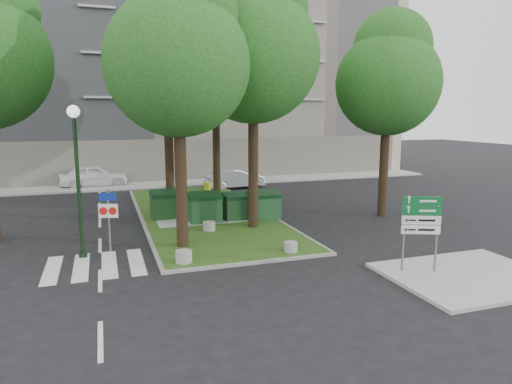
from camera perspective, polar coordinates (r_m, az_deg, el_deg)
name	(u,v)px	position (r m, az deg, el deg)	size (l,w,h in m)	color
ground	(239,265)	(15.73, -2.10, -9.11)	(120.00, 120.00, 0.00)	black
median_island	(204,214)	(23.32, -6.57, -2.73)	(6.00, 16.00, 0.12)	#1F4213
median_kerb	(204,214)	(23.32, -6.57, -2.75)	(6.30, 16.30, 0.10)	gray
sidewalk_corner	(470,276)	(16.02, 25.13, -9.49)	(5.00, 4.00, 0.12)	#999993
building_sidewalk	(166,184)	(33.42, -11.24, 0.96)	(42.00, 3.00, 0.12)	#999993
zebra_crossing	(123,263)	(16.58, -16.30, -8.49)	(5.00, 3.00, 0.01)	silver
apartment_building	(150,78)	(40.59, -13.07, 13.67)	(41.00, 12.00, 16.00)	#B8AE8A
tree_median_near_left	(179,50)	(17.20, -9.55, 17.09)	(5.20, 5.20, 10.53)	black
tree_median_near_right	(255,43)	(20.07, -0.16, 18.08)	(5.60, 5.60, 11.46)	black
tree_median_mid	(168,75)	(23.64, -10.92, 14.21)	(4.80, 4.80, 9.99)	black
tree_median_far	(216,56)	(27.31, -4.99, 16.56)	(5.80, 5.80, 11.93)	black
tree_street_right	(389,74)	(23.55, 16.30, 14.02)	(5.00, 5.00, 10.06)	black
dumpster_a	(166,205)	(22.36, -11.21, -1.55)	(1.49, 1.08, 1.34)	#0E330E
dumpster_b	(205,208)	(21.27, -6.43, -1.95)	(1.51, 1.07, 1.39)	#0F3617
dumpster_c	(237,206)	(21.74, -2.35, -1.78)	(1.44, 1.06, 1.28)	black
dumpster_d	(264,205)	(21.80, 1.05, -1.65)	(1.45, 1.02, 1.34)	#123C1B
bollard_left	(184,256)	(15.77, -9.01, -7.96)	(0.56, 0.56, 0.40)	#999994
bollard_right	(291,247)	(16.78, 4.37, -6.85)	(0.50, 0.50, 0.35)	#959691
bollard_mid	(209,226)	(19.76, -5.88, -4.27)	(0.53, 0.53, 0.38)	gray
litter_bin	(208,188)	(28.52, -6.05, 0.47)	(0.43, 0.43, 0.75)	#C1C917
street_lamp	(77,164)	(17.01, -21.49, 3.33)	(0.43, 0.43, 5.38)	black
traffic_sign_pole	(108,212)	(17.63, -17.96, -2.38)	(0.69, 0.24, 2.37)	slate
directional_sign	(421,222)	(15.29, 19.92, -3.52)	(1.14, 0.49, 2.42)	slate
car_white	(94,176)	(33.80, -19.60, 1.93)	(1.87, 4.64, 1.58)	white
car_silver	(235,179)	(31.29, -2.65, 1.68)	(1.42, 4.08, 1.34)	#A5AAAD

